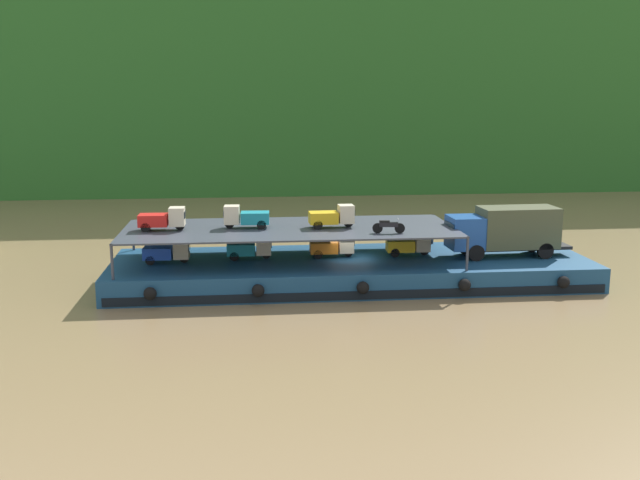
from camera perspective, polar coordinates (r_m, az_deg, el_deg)
ground_plane at (r=45.36m, az=2.44°, el=-3.30°), size 400.00×400.00×0.00m
hillside_far_bank at (r=100.42m, az=-2.36°, el=15.51°), size 130.23×37.37×33.31m
cargo_barge at (r=45.15m, az=2.45°, el=-2.38°), size 29.27×9.32×1.50m
covered_lorry at (r=46.65m, az=14.36°, el=0.79°), size 7.91×2.49×3.10m
cargo_rack at (r=44.22m, az=-2.40°, el=0.89°), size 20.07×7.95×2.00m
mini_truck_lower_stern at (r=44.58m, az=-11.89°, el=-0.90°), size 2.78×1.26×1.38m
mini_truck_lower_aft at (r=44.91m, az=-5.50°, el=-0.62°), size 2.77×1.26×1.38m
mini_truck_lower_mid at (r=45.25m, az=1.00°, el=-0.47°), size 2.76×1.23×1.38m
mini_truck_lower_fore at (r=46.03m, az=7.01°, el=-0.35°), size 2.79×1.29×1.38m
mini_truck_upper_stern at (r=44.20m, az=-12.24°, el=1.62°), size 2.76×1.23×1.38m
mini_truck_upper_mid at (r=44.19m, az=-5.85°, el=1.82°), size 2.79×1.28×1.38m
mini_truck_upper_fore at (r=44.09m, az=0.98°, el=1.86°), size 2.78×1.26×1.38m
motorcycle_upper_port at (r=42.53m, az=5.39°, el=1.10°), size 1.90×0.55×0.87m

